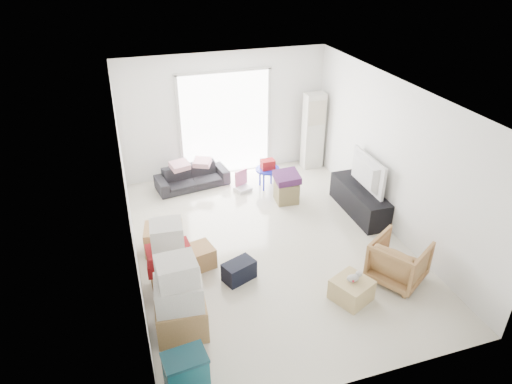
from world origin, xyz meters
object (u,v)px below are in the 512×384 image
at_px(tv_console, 359,200).
at_px(sofa, 192,174).
at_px(storage_bins, 186,374).
at_px(ottoman, 286,192).
at_px(television, 361,185).
at_px(kids_table, 268,168).
at_px(ac_tower, 313,131).
at_px(armchair, 399,259).
at_px(wood_crate, 351,290).

relative_size(tv_console, sofa, 1.03).
height_order(storage_bins, ottoman, storage_bins).
distance_m(tv_console, ottoman, 1.45).
distance_m(television, kids_table, 2.03).
xyz_separation_m(sofa, kids_table, (1.53, -0.52, 0.16)).
bearing_deg(ac_tower, armchair, -95.09).
bearing_deg(tv_console, armchair, -101.99).
xyz_separation_m(sofa, storage_bins, (-1.01, -5.02, -0.01)).
relative_size(tv_console, armchair, 2.03).
bearing_deg(television, storage_bins, 128.36).
height_order(ac_tower, armchair, ac_tower).
relative_size(sofa, kids_table, 2.39).
bearing_deg(ottoman, storage_bins, -125.35).
relative_size(ac_tower, television, 1.54).
xyz_separation_m(ac_tower, sofa, (-2.84, -0.15, -0.57)).
xyz_separation_m(television, kids_table, (-1.36, 1.50, -0.14)).
distance_m(ac_tower, kids_table, 1.53).
height_order(kids_table, wood_crate, kids_table).
relative_size(sofa, ottoman, 3.55).
bearing_deg(ottoman, kids_table, 104.28).
distance_m(sofa, wood_crate, 4.47).
xyz_separation_m(tv_console, sofa, (-2.89, 2.02, 0.04)).
xyz_separation_m(ac_tower, storage_bins, (-3.85, -5.17, -0.58)).
distance_m(sofa, ottoman, 2.08).
relative_size(tv_console, kids_table, 2.47).
bearing_deg(storage_bins, kids_table, 60.55).
distance_m(ottoman, kids_table, 0.74).
bearing_deg(wood_crate, ac_tower, 73.81).
height_order(ac_tower, sofa, ac_tower).
bearing_deg(sofa, ottoman, -43.79).
bearing_deg(wood_crate, armchair, 11.75).
bearing_deg(television, wood_crate, 149.64).
distance_m(armchair, ottoman, 2.91).
height_order(armchair, wood_crate, armchair).
bearing_deg(storage_bins, ac_tower, 53.31).
xyz_separation_m(storage_bins, kids_table, (2.54, 4.50, 0.17)).
bearing_deg(wood_crate, kids_table, 90.82).
height_order(television, sofa, television).
distance_m(sofa, armchair, 4.70).
xyz_separation_m(storage_bins, ottoman, (2.71, 3.82, -0.07)).
distance_m(ac_tower, armchair, 4.19).
relative_size(armchair, ottoman, 1.81).
bearing_deg(storage_bins, wood_crate, 17.83).
bearing_deg(television, tv_console, -179.14).
relative_size(television, sofa, 0.74).
bearing_deg(ac_tower, storage_bins, -126.69).
bearing_deg(tv_console, television, 90.00).
distance_m(ottoman, wood_crate, 2.99).
bearing_deg(ottoman, sofa, 144.87).
relative_size(television, storage_bins, 1.96).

